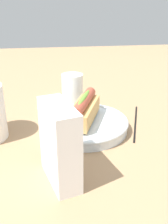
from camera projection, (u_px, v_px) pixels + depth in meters
The scene contains 6 objects.
ground_plane at pixel (91, 133), 0.66m from camera, with size 2.40×2.40×0.00m, color #9E7A56.
serving_bowl at pixel (84, 124), 0.67m from camera, with size 0.23×0.23×0.03m.
hotdog_front at pixel (84, 109), 0.65m from camera, with size 0.16×0.10×0.06m.
water_glass at pixel (72, 90), 0.84m from camera, with size 0.07×0.07×0.09m.
napkin_box at pixel (60, 145), 0.47m from camera, with size 0.11×0.04×0.15m, color white.
chopstick_near at pixel (136, 122), 0.71m from camera, with size 0.01×0.01×0.22m, color black.
Camera 1 is at (-0.58, 0.10, 0.32)m, focal length 42.22 mm.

